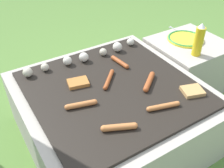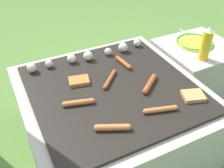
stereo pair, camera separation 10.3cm
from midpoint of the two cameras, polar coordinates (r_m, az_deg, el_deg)
name	(u,v)px [view 1 (the left image)]	position (r m, az deg, el deg)	size (l,w,h in m)	color
ground_plane	(112,136)	(1.64, -1.84, -11.23)	(14.00, 14.00, 0.00)	#567F38
grill	(112,113)	(1.50, -1.98, -6.48)	(0.94, 0.94, 0.38)	#B2AA9E
side_ledge	(185,66)	(1.95, 14.24, 3.84)	(0.47, 0.45, 0.38)	#B2AA9E
sausage_back_center	(109,79)	(1.42, -2.77, 0.96)	(0.14, 0.14, 0.02)	#A34C23
sausage_back_right	(149,82)	(1.40, 6.00, 0.48)	(0.15, 0.12, 0.03)	#A34C23
sausage_front_left	(119,127)	(1.14, -1.03, -9.45)	(0.15, 0.09, 0.03)	#C6753D
sausage_mid_left	(120,62)	(1.56, -0.21, 4.77)	(0.04, 0.15, 0.03)	#A34C23
sausage_front_right	(81,105)	(1.27, -9.08, -4.50)	(0.16, 0.06, 0.03)	#C6753D
sausage_front_center	(163,106)	(1.26, 8.82, -4.89)	(0.17, 0.07, 0.02)	#C6753D
bread_slice_right	(78,83)	(1.41, -9.49, 0.24)	(0.12, 0.10, 0.02)	#B27033
bread_slice_left	(192,91)	(1.38, 15.09, -1.52)	(0.13, 0.12, 0.02)	tan
mushroom_row	(85,56)	(1.60, -7.72, 6.01)	(0.74, 0.08, 0.06)	beige
plate_colorful	(186,39)	(1.88, 14.20, 9.51)	(0.25, 0.25, 0.02)	yellow
condiment_bottle	(199,40)	(1.68, 16.70, 9.09)	(0.06, 0.06, 0.21)	gold
fork_utensil	(179,30)	(2.01, 12.95, 11.26)	(0.06, 0.19, 0.01)	silver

